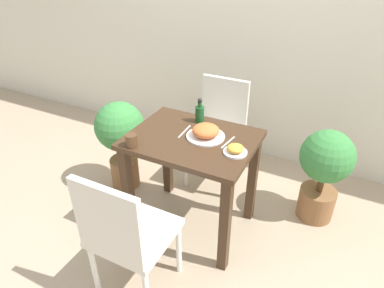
% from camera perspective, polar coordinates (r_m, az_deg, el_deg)
% --- Properties ---
extents(ground_plane, '(16.00, 16.00, 0.00)m').
position_cam_1_polar(ground_plane, '(2.66, 0.00, -13.00)').
color(ground_plane, tan).
extents(wall_back, '(8.00, 0.05, 2.60)m').
position_cam_1_polar(wall_back, '(3.07, 10.88, 20.42)').
color(wall_back, beige).
rests_on(wall_back, ground_plane).
extents(dining_table, '(0.81, 0.63, 0.75)m').
position_cam_1_polar(dining_table, '(2.28, 0.00, -2.21)').
color(dining_table, '#3D2819').
rests_on(dining_table, ground_plane).
extents(chair_near, '(0.42, 0.42, 0.88)m').
position_cam_1_polar(chair_near, '(1.93, -11.08, -14.30)').
color(chair_near, silver).
rests_on(chair_near, ground_plane).
extents(chair_far, '(0.42, 0.42, 0.88)m').
position_cam_1_polar(chair_far, '(2.87, 4.48, 2.92)').
color(chair_far, silver).
rests_on(chair_far, ground_plane).
extents(food_plate, '(0.25, 0.25, 0.09)m').
position_cam_1_polar(food_plate, '(2.18, 2.30, 2.02)').
color(food_plate, white).
rests_on(food_plate, dining_table).
extents(side_plate, '(0.14, 0.14, 0.06)m').
position_cam_1_polar(side_plate, '(2.04, 7.24, -0.95)').
color(side_plate, white).
rests_on(side_plate, dining_table).
extents(drink_cup, '(0.07, 0.07, 0.08)m').
position_cam_1_polar(drink_cup, '(2.12, -10.06, 0.57)').
color(drink_cup, '#4C331E').
rests_on(drink_cup, dining_table).
extents(sauce_bottle, '(0.06, 0.06, 0.18)m').
position_cam_1_polar(sauce_bottle, '(2.36, 1.29, 5.17)').
color(sauce_bottle, '#194C23').
rests_on(sauce_bottle, dining_table).
extents(fork_utensil, '(0.02, 0.18, 0.00)m').
position_cam_1_polar(fork_utensil, '(2.26, -1.27, 2.09)').
color(fork_utensil, silver).
rests_on(fork_utensil, dining_table).
extents(spoon_utensil, '(0.03, 0.17, 0.00)m').
position_cam_1_polar(spoon_utensil, '(2.15, 6.01, 0.27)').
color(spoon_utensil, silver).
rests_on(spoon_utensil, dining_table).
extents(potted_plant_left, '(0.39, 0.39, 0.77)m').
position_cam_1_polar(potted_plant_left, '(2.80, -11.82, 1.40)').
color(potted_plant_left, brown).
rests_on(potted_plant_left, ground_plane).
extents(potted_plant_right, '(0.38, 0.38, 0.73)m').
position_cam_1_polar(potted_plant_right, '(2.62, 21.19, -3.81)').
color(potted_plant_right, brown).
rests_on(potted_plant_right, ground_plane).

